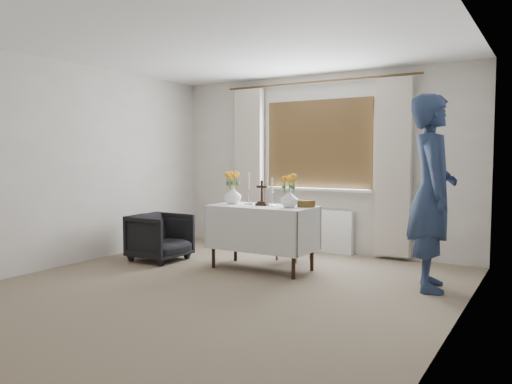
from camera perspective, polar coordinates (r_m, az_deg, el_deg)
ground at (r=5.14m, az=-4.60°, el=-11.06°), size 5.00×5.00×0.00m
altar_table at (r=5.95m, az=0.70°, el=-5.24°), size 1.24×0.64×0.76m
wooden_chair at (r=6.51m, az=4.35°, el=-4.29°), size 0.44×0.44×0.80m
armchair at (r=6.59m, az=-10.92°, el=-5.07°), size 0.68×0.66×0.61m
person at (r=5.30m, az=19.48°, el=-0.06°), size 0.66×0.82×1.96m
radiator at (r=7.15m, az=6.84°, el=-4.36°), size 1.10×0.10×0.60m
wooden_cross at (r=5.91m, az=0.68°, el=-0.12°), size 0.16×0.13×0.30m
candlestick_left at (r=6.01m, az=-0.82°, el=0.39°), size 0.15×0.15×0.39m
candlestick_right at (r=5.85m, az=1.84°, el=0.04°), size 0.12×0.12×0.34m
flower_vase_left at (r=6.14m, az=-2.68°, el=-0.34°), size 0.24×0.24×0.22m
flower_vase_right at (r=5.70m, az=3.82°, el=-0.76°), size 0.25×0.25×0.20m
wicker_basket at (r=5.79m, az=5.75°, el=-1.30°), size 0.27×0.27×0.08m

